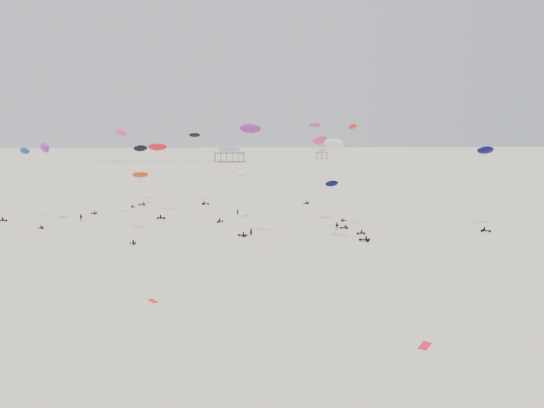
{
  "coord_description": "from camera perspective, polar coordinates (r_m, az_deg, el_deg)",
  "views": [
    {
      "loc": [
        -8.11,
        -20.06,
        22.23
      ],
      "look_at": [
        0.0,
        88.0,
        7.0
      ],
      "focal_mm": 35.0,
      "sensor_mm": 36.0,
      "label": 1
    }
  ],
  "objects": [
    {
      "name": "rig_0",
      "position": [
        117.79,
        -15.74,
        5.74
      ],
      "size": [
        7.55,
        18.19,
        25.24
      ],
      "rotation": [
        0.0,
        0.0,
        3.47
      ],
      "color": "black",
      "rests_on": "ground"
    },
    {
      "name": "rig_12",
      "position": [
        118.94,
        7.52,
        0.42
      ],
      "size": [
        7.86,
        11.13,
        13.28
      ],
      "rotation": [
        0.0,
        0.0,
        1.97
      ],
      "color": "black",
      "rests_on": "ground"
    },
    {
      "name": "rig_14",
      "position": [
        129.31,
        5.39,
        6.17
      ],
      "size": [
        9.27,
        5.45,
        21.14
      ],
      "rotation": [
        0.0,
        0.0,
        0.36
      ],
      "color": "black",
      "rests_on": "ground"
    },
    {
      "name": "rig_5",
      "position": [
        162.0,
        4.27,
        5.04
      ],
      "size": [
        6.1,
        7.86,
        24.57
      ],
      "rotation": [
        0.0,
        0.0,
        5.56
      ],
      "color": "black",
      "rests_on": "ground"
    },
    {
      "name": "rig_8",
      "position": [
        163.34,
        -14.1,
        2.66
      ],
      "size": [
        5.06,
        10.18,
        11.11
      ],
      "rotation": [
        0.0,
        0.0,
        0.53
      ],
      "color": "black",
      "rests_on": "ground"
    },
    {
      "name": "rig_15",
      "position": [
        111.35,
        -2.5,
        6.27
      ],
      "size": [
        5.59,
        5.49,
        23.76
      ],
      "rotation": [
        0.0,
        0.0,
        1.07
      ],
      "color": "black",
      "rests_on": "ground"
    },
    {
      "name": "rig_4",
      "position": [
        129.93,
        21.98,
        3.48
      ],
      "size": [
        6.55,
        10.56,
        18.96
      ],
      "rotation": [
        0.0,
        0.0,
        3.98
      ],
      "color": "black",
      "rests_on": "ground"
    },
    {
      "name": "spectator_0",
      "position": [
        112.01,
        -2.27,
        -3.45
      ],
      "size": [
        0.86,
        0.7,
        2.05
      ],
      "primitive_type": "imported",
      "rotation": [
        0.0,
        0.0,
        2.86
      ],
      "color": "black",
      "rests_on": "ground"
    },
    {
      "name": "rig_11",
      "position": [
        162.24,
        -7.84,
        4.2
      ],
      "size": [
        6.13,
        8.72,
        21.49
      ],
      "rotation": [
        0.0,
        0.0,
        4.88
      ],
      "color": "black",
      "rests_on": "ground"
    },
    {
      "name": "rig_13",
      "position": [
        144.62,
        -12.14,
        4.57
      ],
      "size": [
        6.07,
        15.14,
        20.61
      ],
      "rotation": [
        0.0,
        0.0,
        4.17
      ],
      "color": "black",
      "rests_on": "ground"
    },
    {
      "name": "rig_6",
      "position": [
        140.54,
        -23.28,
        4.98
      ],
      "size": [
        5.86,
        16.43,
        20.83
      ],
      "rotation": [
        0.0,
        0.0,
        3.74
      ],
      "color": "black",
      "rests_on": "ground"
    },
    {
      "name": "rig_3",
      "position": [
        132.52,
        -3.94,
        1.74
      ],
      "size": [
        8.51,
        10.36,
        13.34
      ],
      "rotation": [
        0.0,
        0.0,
        2.66
      ],
      "color": "black",
      "rests_on": "ground"
    },
    {
      "name": "rig_10",
      "position": [
        107.12,
        7.46,
        4.04
      ],
      "size": [
        9.85,
        6.48,
        20.72
      ],
      "rotation": [
        0.0,
        0.0,
        1.13
      ],
      "color": "black",
      "rests_on": "ground"
    },
    {
      "name": "grounded_kite_b",
      "position": [
        72.11,
        -12.7,
        -10.16
      ],
      "size": [
        1.61,
        1.87,
        0.07
      ],
      "primitive_type": "cube",
      "rotation": [
        0.0,
        0.0,
        -0.96
      ],
      "color": "red",
      "rests_on": "ground"
    },
    {
      "name": "spectator_1",
      "position": [
        119.75,
        7.0,
        -2.76
      ],
      "size": [
        1.14,
        0.97,
        2.02
      ],
      "primitive_type": "imported",
      "rotation": [
        0.0,
        0.0,
        5.79
      ],
      "color": "black",
      "rests_on": "ground"
    },
    {
      "name": "pavilion_small",
      "position": [
        406.25,
        5.39,
        5.32
      ],
      "size": [
        9.0,
        7.0,
        8.0
      ],
      "color": "brown",
      "rests_on": "ground"
    },
    {
      "name": "rig_1",
      "position": [
        147.35,
        -17.14,
        2.93
      ],
      "size": [
        8.27,
        4.39,
        14.89
      ],
      "rotation": [
        0.0,
        0.0,
        5.92
      ],
      "color": "black",
      "rests_on": "ground"
    },
    {
      "name": "rig_9",
      "position": [
        171.12,
        -13.93,
        4.63
      ],
      "size": [
        5.96,
        17.11,
        20.56
      ],
      "rotation": [
        0.0,
        0.0,
        1.78
      ],
      "color": "black",
      "rests_on": "ground"
    },
    {
      "name": "rig_7",
      "position": [
        147.29,
        -25.65,
        3.09
      ],
      "size": [
        6.76,
        9.4,
        18.02
      ],
      "rotation": [
        0.0,
        0.0,
        4.38
      ],
      "color": "black",
      "rests_on": "ground"
    },
    {
      "name": "grounded_kite_a",
      "position": [
        59.02,
        16.11,
        -14.46
      ],
      "size": [
        2.0,
        2.32,
        0.08
      ],
      "primitive_type": "cube",
      "rotation": [
        0.0,
        0.0,
        0.96
      ],
      "color": "red",
      "rests_on": "ground"
    },
    {
      "name": "spectator_3",
      "position": [
        139.12,
        -3.72,
        -1.21
      ],
      "size": [
        0.75,
        0.54,
        2.0
      ],
      "primitive_type": "imported",
      "rotation": [
        0.0,
        0.0,
        3.2
      ],
      "color": "black",
      "rests_on": "ground"
    },
    {
      "name": "pier_fence",
      "position": [
        374.58,
        -12.6,
        4.53
      ],
      "size": [
        80.2,
        0.2,
        1.5
      ],
      "color": "black",
      "rests_on": "ground"
    },
    {
      "name": "ground_plane",
      "position": [
        221.33,
        -2.17,
        2.23
      ],
      "size": [
        900.0,
        900.0,
        0.0
      ],
      "primitive_type": "plane",
      "color": "#C3B29A"
    },
    {
      "name": "rig_2",
      "position": [
        121.53,
        8.39,
        4.62
      ],
      "size": [
        4.79,
        5.55,
        23.78
      ],
      "rotation": [
        0.0,
        0.0,
        1.58
      ],
      "color": "black",
      "rests_on": "ground"
    },
    {
      "name": "spectator_2",
      "position": [
        137.87,
        -19.85,
        -1.76
      ],
      "size": [
        1.42,
        1.0,
        2.18
      ],
      "primitive_type": "imported",
      "rotation": [
        0.0,
        0.0,
        6.02
      ],
      "color": "black",
      "rests_on": "ground"
    },
    {
      "name": "pavilion_main",
      "position": [
        370.51,
        -4.6,
        5.19
      ],
      "size": [
        21.0,
        13.0,
        9.8
      ],
      "color": "brown",
      "rests_on": "ground"
    }
  ]
}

